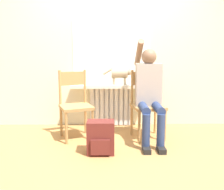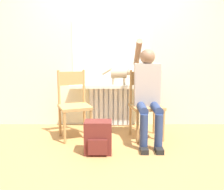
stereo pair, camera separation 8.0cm
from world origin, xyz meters
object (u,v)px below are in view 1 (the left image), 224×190
(chair_right, at_px, (147,104))
(cat, at_px, (120,74))
(chair_left, at_px, (75,104))
(person, at_px, (149,90))
(backpack, at_px, (101,138))

(chair_right, relative_size, cat, 2.04)
(chair_right, bearing_deg, chair_left, 169.20)
(chair_left, bearing_deg, chair_right, -20.48)
(chair_right, bearing_deg, person, -96.93)
(chair_right, xyz_separation_m, person, (0.01, -0.13, 0.21))
(chair_left, distance_m, person, 1.03)
(cat, bearing_deg, backpack, -104.67)
(chair_right, distance_m, person, 0.24)
(backpack, bearing_deg, chair_left, 121.64)
(chair_right, xyz_separation_m, backpack, (-0.63, -0.59, -0.29))
(backpack, bearing_deg, chair_right, 43.14)
(person, bearing_deg, cat, 120.22)
(cat, distance_m, backpack, 1.29)
(chair_right, height_order, person, person)
(chair_left, height_order, backpack, chair_left)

